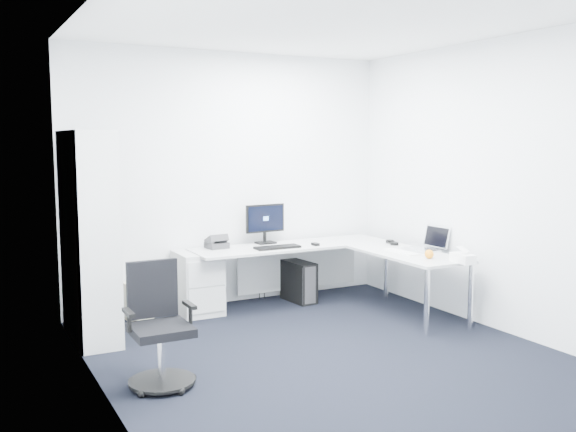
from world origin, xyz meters
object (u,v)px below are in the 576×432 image
l_desk (306,280)px  bookshelf (89,236)px  laptop (421,239)px  monitor (266,223)px  task_chair (161,326)px

l_desk → bookshelf: (-2.17, 0.05, 0.60)m
bookshelf → laptop: bearing=-12.1°
l_desk → monitor: bearing=113.0°
l_desk → monitor: (-0.22, 0.52, 0.54)m
l_desk → monitor: monitor is taller
l_desk → bookshelf: size_ratio=1.19×
laptop → l_desk: bearing=144.8°
task_chair → laptop: size_ratio=2.52×
task_chair → monitor: (1.73, 1.86, 0.42)m
bookshelf → l_desk: bearing=-1.3°
task_chair → laptop: laptop is taller
l_desk → task_chair: (-1.95, -1.34, 0.12)m
bookshelf → laptop: (3.16, -0.68, -0.16)m
l_desk → task_chair: size_ratio=2.47×
l_desk → task_chair: bearing=-145.5°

